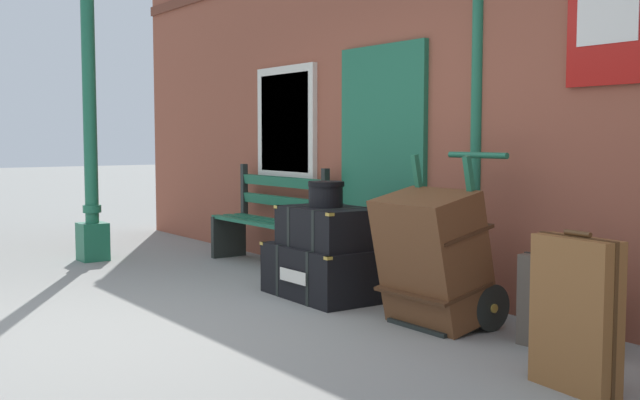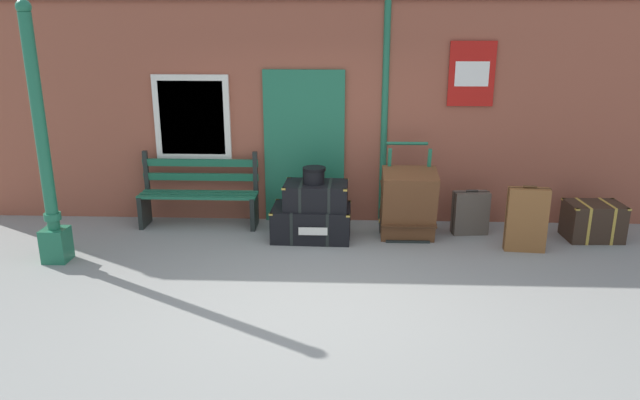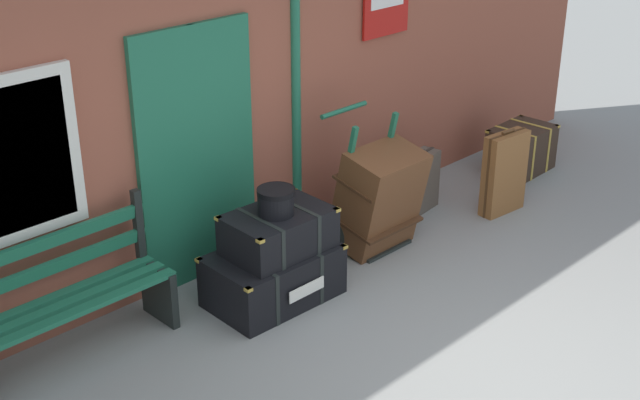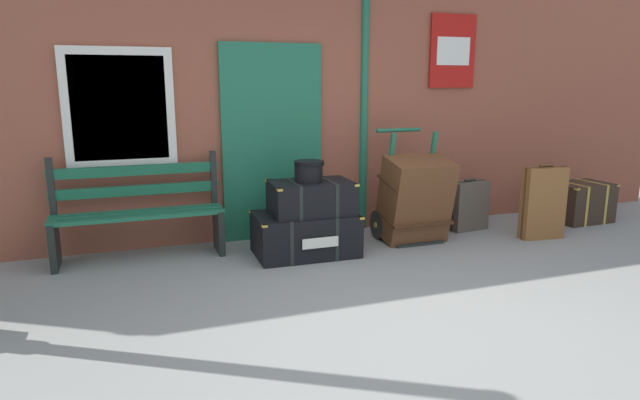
{
  "view_description": "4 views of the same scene",
  "coord_description": "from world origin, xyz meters",
  "px_view_note": "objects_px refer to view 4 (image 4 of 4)",
  "views": [
    {
      "loc": [
        4.88,
        -1.93,
        1.3
      ],
      "look_at": [
        -0.15,
        1.66,
        0.8
      ],
      "focal_mm": 43.22,
      "sensor_mm": 36.0,
      "label": 1
    },
    {
      "loc": [
        0.27,
        -5.5,
        2.7
      ],
      "look_at": [
        -0.03,
        1.66,
        0.53
      ],
      "focal_mm": 33.06,
      "sensor_mm": 36.0,
      "label": 2
    },
    {
      "loc": [
        -4.04,
        -2.75,
        3.59
      ],
      "look_at": [
        0.31,
        1.65,
        0.74
      ],
      "focal_mm": 48.61,
      "sensor_mm": 36.0,
      "label": 3
    },
    {
      "loc": [
        -1.79,
        -3.31,
        1.71
      ],
      "look_at": [
        0.01,
        1.72,
        0.54
      ],
      "focal_mm": 30.76,
      "sensor_mm": 36.0,
      "label": 4
    }
  ],
  "objects_px": {
    "suitcase_brown": "(543,203)",
    "corner_trunk": "(581,202)",
    "steamer_trunk_base": "(305,234)",
    "steamer_trunk_middle": "(311,197)",
    "porters_trolley": "(407,214)",
    "suitcase_slate": "(468,206)",
    "large_brown_trunk": "(415,199)",
    "platform_bench": "(139,214)",
    "round_hatbox": "(309,170)"
  },
  "relations": [
    {
      "from": "platform_bench",
      "to": "suitcase_brown",
      "type": "bearing_deg",
      "value": -10.52
    },
    {
      "from": "suitcase_brown",
      "to": "corner_trunk",
      "type": "relative_size",
      "value": 1.18
    },
    {
      "from": "round_hatbox",
      "to": "corner_trunk",
      "type": "bearing_deg",
      "value": 2.11
    },
    {
      "from": "suitcase_slate",
      "to": "corner_trunk",
      "type": "distance_m",
      "value": 1.55
    },
    {
      "from": "platform_bench",
      "to": "corner_trunk",
      "type": "bearing_deg",
      "value": -3.62
    },
    {
      "from": "corner_trunk",
      "to": "steamer_trunk_middle",
      "type": "bearing_deg",
      "value": -178.0
    },
    {
      "from": "corner_trunk",
      "to": "porters_trolley",
      "type": "bearing_deg",
      "value": 178.49
    },
    {
      "from": "porters_trolley",
      "to": "corner_trunk",
      "type": "bearing_deg",
      "value": -1.51
    },
    {
      "from": "suitcase_slate",
      "to": "steamer_trunk_base",
      "type": "bearing_deg",
      "value": -173.13
    },
    {
      "from": "porters_trolley",
      "to": "steamer_trunk_base",
      "type": "bearing_deg",
      "value": -171.71
    },
    {
      "from": "platform_bench",
      "to": "round_hatbox",
      "type": "xyz_separation_m",
      "value": [
        1.59,
        -0.46,
        0.41
      ]
    },
    {
      "from": "porters_trolley",
      "to": "round_hatbox",
      "type": "bearing_deg",
      "value": -170.77
    },
    {
      "from": "large_brown_trunk",
      "to": "corner_trunk",
      "type": "relative_size",
      "value": 1.35
    },
    {
      "from": "steamer_trunk_middle",
      "to": "large_brown_trunk",
      "type": "height_order",
      "value": "large_brown_trunk"
    },
    {
      "from": "steamer_trunk_middle",
      "to": "corner_trunk",
      "type": "bearing_deg",
      "value": 2.0
    },
    {
      "from": "steamer_trunk_base",
      "to": "round_hatbox",
      "type": "height_order",
      "value": "round_hatbox"
    },
    {
      "from": "steamer_trunk_base",
      "to": "steamer_trunk_middle",
      "type": "bearing_deg",
      "value": -6.97
    },
    {
      "from": "steamer_trunk_base",
      "to": "steamer_trunk_middle",
      "type": "height_order",
      "value": "steamer_trunk_middle"
    },
    {
      "from": "porters_trolley",
      "to": "suitcase_brown",
      "type": "xyz_separation_m",
      "value": [
        1.4,
        -0.51,
        0.13
      ]
    },
    {
      "from": "steamer_trunk_middle",
      "to": "porters_trolley",
      "type": "distance_m",
      "value": 1.23
    },
    {
      "from": "steamer_trunk_base",
      "to": "round_hatbox",
      "type": "xyz_separation_m",
      "value": [
        0.03,
        -0.02,
        0.65
      ]
    },
    {
      "from": "steamer_trunk_middle",
      "to": "suitcase_brown",
      "type": "distance_m",
      "value": 2.61
    },
    {
      "from": "round_hatbox",
      "to": "porters_trolley",
      "type": "height_order",
      "value": "porters_trolley"
    },
    {
      "from": "steamer_trunk_middle",
      "to": "porters_trolley",
      "type": "height_order",
      "value": "porters_trolley"
    },
    {
      "from": "steamer_trunk_base",
      "to": "corner_trunk",
      "type": "height_order",
      "value": "corner_trunk"
    },
    {
      "from": "large_brown_trunk",
      "to": "suitcase_slate",
      "type": "xyz_separation_m",
      "value": [
        0.85,
        0.25,
        -0.19
      ]
    },
    {
      "from": "platform_bench",
      "to": "large_brown_trunk",
      "type": "distance_m",
      "value": 2.84
    },
    {
      "from": "steamer_trunk_middle",
      "to": "platform_bench",
      "type": "bearing_deg",
      "value": 164.38
    },
    {
      "from": "suitcase_slate",
      "to": "steamer_trunk_middle",
      "type": "bearing_deg",
      "value": -172.72
    },
    {
      "from": "steamer_trunk_base",
      "to": "suitcase_brown",
      "type": "distance_m",
      "value": 2.67
    },
    {
      "from": "platform_bench",
      "to": "steamer_trunk_base",
      "type": "bearing_deg",
      "value": -15.95
    },
    {
      "from": "large_brown_trunk",
      "to": "corner_trunk",
      "type": "xyz_separation_m",
      "value": [
        2.39,
        0.11,
        -0.24
      ]
    },
    {
      "from": "steamer_trunk_base",
      "to": "porters_trolley",
      "type": "bearing_deg",
      "value": 8.29
    },
    {
      "from": "platform_bench",
      "to": "corner_trunk",
      "type": "height_order",
      "value": "platform_bench"
    },
    {
      "from": "steamer_trunk_base",
      "to": "corner_trunk",
      "type": "xyz_separation_m",
      "value": [
        3.63,
        0.12,
        0.03
      ]
    },
    {
      "from": "platform_bench",
      "to": "steamer_trunk_middle",
      "type": "xyz_separation_m",
      "value": [
        1.62,
        -0.45,
        0.14
      ]
    },
    {
      "from": "porters_trolley",
      "to": "suitcase_brown",
      "type": "distance_m",
      "value": 1.5
    },
    {
      "from": "steamer_trunk_base",
      "to": "steamer_trunk_middle",
      "type": "relative_size",
      "value": 1.24
    },
    {
      "from": "steamer_trunk_middle",
      "to": "suitcase_brown",
      "type": "bearing_deg",
      "value": -7.22
    },
    {
      "from": "porters_trolley",
      "to": "steamer_trunk_middle",
      "type": "bearing_deg",
      "value": -170.94
    },
    {
      "from": "round_hatbox",
      "to": "large_brown_trunk",
      "type": "relative_size",
      "value": 0.31
    },
    {
      "from": "platform_bench",
      "to": "steamer_trunk_base",
      "type": "xyz_separation_m",
      "value": [
        1.56,
        -0.45,
        -0.23
      ]
    },
    {
      "from": "platform_bench",
      "to": "corner_trunk",
      "type": "distance_m",
      "value": 5.21
    },
    {
      "from": "steamer_trunk_middle",
      "to": "suitcase_slate",
      "type": "height_order",
      "value": "steamer_trunk_middle"
    },
    {
      "from": "porters_trolley",
      "to": "suitcase_slate",
      "type": "bearing_deg",
      "value": 4.79
    },
    {
      "from": "platform_bench",
      "to": "suitcase_slate",
      "type": "height_order",
      "value": "platform_bench"
    },
    {
      "from": "suitcase_slate",
      "to": "porters_trolley",
      "type": "bearing_deg",
      "value": -175.21
    },
    {
      "from": "large_brown_trunk",
      "to": "suitcase_brown",
      "type": "height_order",
      "value": "large_brown_trunk"
    },
    {
      "from": "steamer_trunk_base",
      "to": "platform_bench",
      "type": "bearing_deg",
      "value": 164.05
    },
    {
      "from": "platform_bench",
      "to": "round_hatbox",
      "type": "distance_m",
      "value": 1.71
    }
  ]
}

